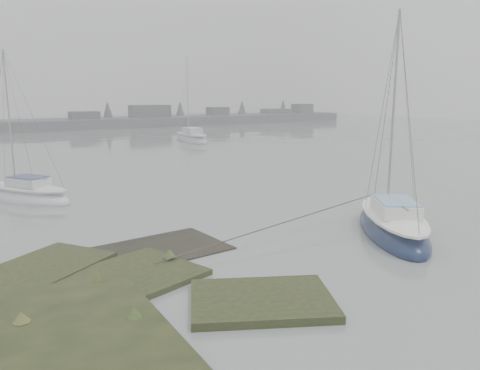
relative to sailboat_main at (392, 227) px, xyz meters
name	(u,v)px	position (x,y,z in m)	size (l,w,h in m)	color
ground	(46,159)	(-7.95, 28.03, -0.27)	(160.00, 160.00, 0.00)	slate
far_shoreline	(188,119)	(18.90, 59.93, 0.58)	(60.00, 8.00, 4.15)	#4C4F51
sailboat_main	(392,227)	(0.00, 0.00, 0.00)	(5.13, 6.32, 8.78)	#0F1B3A
sailboat_white	(27,195)	(-11.05, 13.04, -0.03)	(4.55, 5.58, 7.77)	silver
sailboat_far_b	(192,139)	(7.72, 34.31, 0.03)	(2.58, 6.97, 9.70)	#A7ACB1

